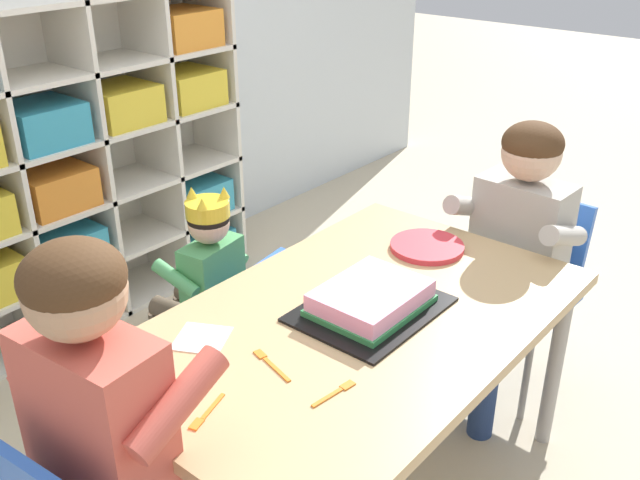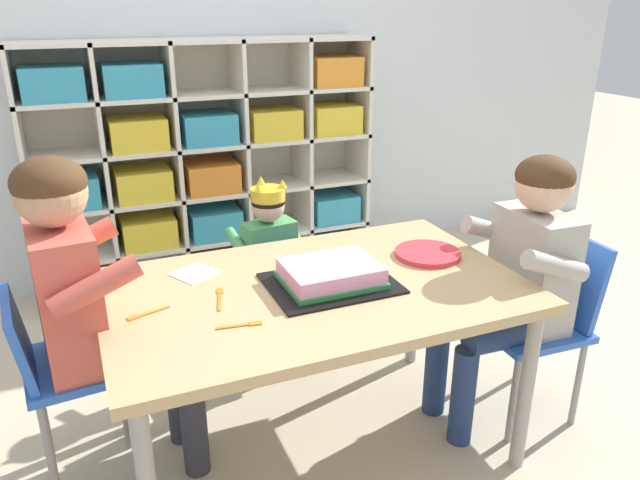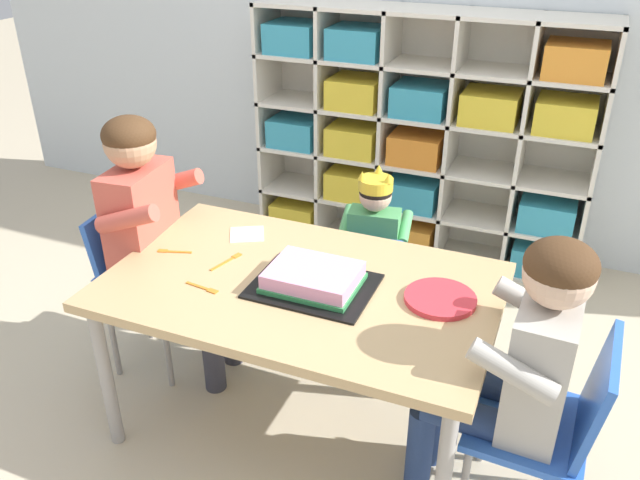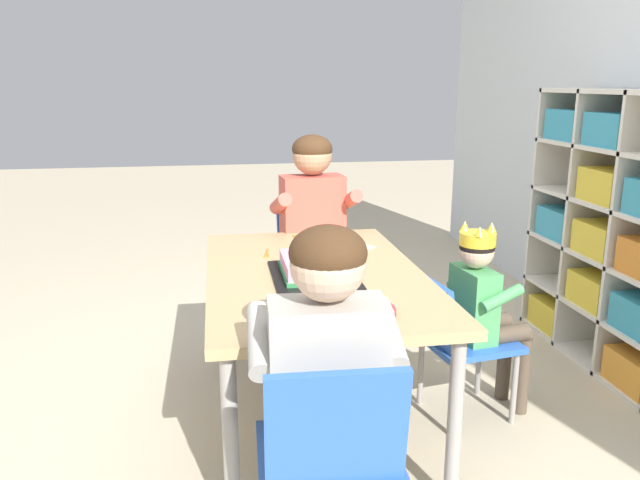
# 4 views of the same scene
# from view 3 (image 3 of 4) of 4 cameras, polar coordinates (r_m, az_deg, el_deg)

# --- Properties ---
(ground) EXTENTS (16.00, 16.00, 0.00)m
(ground) POSITION_cam_3_polar(r_m,az_deg,el_deg) (2.54, -1.49, -15.71)
(ground) COLOR beige
(storage_cubby_shelf) EXTENTS (1.74, 0.32, 1.29)m
(storage_cubby_shelf) POSITION_cam_3_polar(r_m,az_deg,el_deg) (3.44, 8.57, 8.70)
(storage_cubby_shelf) COLOR silver
(storage_cubby_shelf) RESTS_ON ground
(activity_table) EXTENTS (1.30, 0.81, 0.62)m
(activity_table) POSITION_cam_3_polar(r_m,az_deg,el_deg) (2.19, -1.67, -5.01)
(activity_table) COLOR tan
(activity_table) RESTS_ON ground
(classroom_chair_blue) EXTENTS (0.36, 0.40, 0.59)m
(classroom_chair_blue) POSITION_cam_3_polar(r_m,az_deg,el_deg) (2.73, 4.37, -3.19)
(classroom_chair_blue) COLOR blue
(classroom_chair_blue) RESTS_ON ground
(child_with_crown) EXTENTS (0.32, 0.32, 0.80)m
(child_with_crown) POSITION_cam_3_polar(r_m,az_deg,el_deg) (2.75, 4.91, 0.55)
(child_with_crown) COLOR #4C9E5B
(child_with_crown) RESTS_ON ground
(classroom_chair_adult_side) EXTENTS (0.35, 0.35, 0.69)m
(classroom_chair_adult_side) POSITION_cam_3_polar(r_m,az_deg,el_deg) (2.67, -15.76, -2.46)
(classroom_chair_adult_side) COLOR blue
(classroom_chair_adult_side) RESTS_ON ground
(adult_helper_seated) EXTENTS (0.45, 0.43, 1.08)m
(adult_helper_seated) POSITION_cam_3_polar(r_m,az_deg,el_deg) (2.51, -14.32, 1.60)
(adult_helper_seated) COLOR #D15647
(adult_helper_seated) RESTS_ON ground
(classroom_chair_guest_side) EXTENTS (0.38, 0.38, 0.69)m
(classroom_chair_guest_side) POSITION_cam_3_polar(r_m,az_deg,el_deg) (2.08, 19.89, -14.70)
(classroom_chair_guest_side) COLOR blue
(classroom_chair_guest_side) RESTS_ON ground
(guest_at_table_side) EXTENTS (0.44, 0.41, 0.99)m
(guest_at_table_side) POSITION_cam_3_polar(r_m,az_deg,el_deg) (1.96, 17.34, -9.78)
(guest_at_table_side) COLOR #B2ADA3
(guest_at_table_side) RESTS_ON ground
(birthday_cake_on_tray) EXTENTS (0.39, 0.31, 0.07)m
(birthday_cake_on_tray) POSITION_cam_3_polar(r_m,az_deg,el_deg) (2.11, -0.59, -3.51)
(birthday_cake_on_tray) COLOR black
(birthday_cake_on_tray) RESTS_ON activity_table
(paper_plate_stack) EXTENTS (0.23, 0.23, 0.02)m
(paper_plate_stack) POSITION_cam_3_polar(r_m,az_deg,el_deg) (2.09, 10.59, -5.12)
(paper_plate_stack) COLOR #DB333D
(paper_plate_stack) RESTS_ON activity_table
(paper_napkin_square) EXTENTS (0.17, 0.17, 0.00)m
(paper_napkin_square) POSITION_cam_3_polar(r_m,az_deg,el_deg) (2.46, -6.48, 0.51)
(paper_napkin_square) COLOR white
(paper_napkin_square) RESTS_ON activity_table
(fork_scattered_mid_table) EXTENTS (0.13, 0.05, 0.00)m
(fork_scattered_mid_table) POSITION_cam_3_polar(r_m,az_deg,el_deg) (2.39, -12.97, -1.01)
(fork_scattered_mid_table) COLOR orange
(fork_scattered_mid_table) RESTS_ON activity_table
(fork_near_child_seat) EXTENTS (0.05, 0.15, 0.00)m
(fork_near_child_seat) POSITION_cam_3_polar(r_m,az_deg,el_deg) (2.30, -8.15, -1.81)
(fork_near_child_seat) COLOR orange
(fork_near_child_seat) RESTS_ON activity_table
(fork_near_cake_tray) EXTENTS (0.13, 0.03, 0.00)m
(fork_near_cake_tray) POSITION_cam_3_polar(r_m,az_deg,el_deg) (2.15, -10.24, -4.21)
(fork_near_cake_tray) COLOR orange
(fork_near_cake_tray) RESTS_ON activity_table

